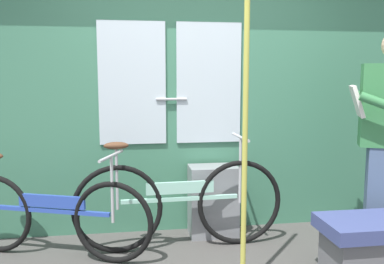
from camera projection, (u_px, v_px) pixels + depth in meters
The scene contains 6 objects.
train_door_wall at pixel (191, 96), 3.87m from camera, with size 5.47×0.28×2.44m.
bicycle_near_door at pixel (179, 203), 3.49m from camera, with size 1.78×0.44×0.95m.
bicycle_leaning_behind at pixel (51, 215), 3.32m from camera, with size 1.60×0.70×0.87m.
trash_bin_by_wall at pixel (213, 201), 3.81m from camera, with size 0.44×0.28×0.65m, color gray.
handrail_pole at pixel (245, 116), 2.67m from camera, with size 0.04×0.04×2.40m, color #C6C14C.
bench_seat_corner at pixel (370, 247), 2.97m from camera, with size 0.70×0.44×0.45m.
Camera 1 is at (-0.58, -2.54, 1.45)m, focal length 38.87 mm.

